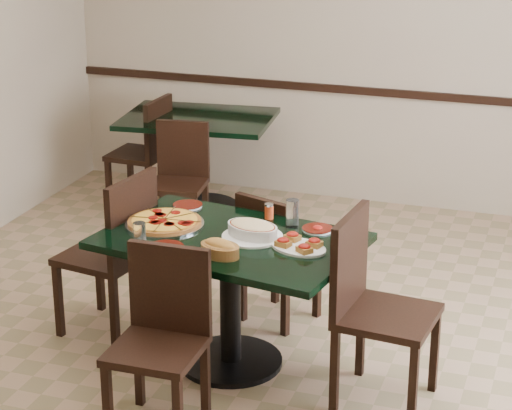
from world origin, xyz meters
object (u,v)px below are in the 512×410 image
(main_table, at_px, (230,269))
(bread_basket, at_px, (220,248))
(back_table, at_px, (198,145))
(chair_left, at_px, (117,246))
(chair_right, at_px, (370,298))
(pepperoni_pizza, at_px, (165,222))
(lasagna_casserole, at_px, (252,230))
(bruschetta_platter, at_px, (298,244))
(chair_near, at_px, (162,329))
(back_chair_left, at_px, (147,147))
(back_chair_near, at_px, (180,174))
(chair_far, at_px, (273,253))

(main_table, xyz_separation_m, bread_basket, (0.04, -0.25, 0.22))
(back_table, distance_m, chair_left, 2.15)
(chair_right, bearing_deg, pepperoni_pizza, 87.93)
(lasagna_casserole, xyz_separation_m, bruschetta_platter, (0.27, -0.07, -0.02))
(chair_near, relative_size, bread_basket, 3.63)
(back_table, distance_m, chair_near, 3.07)
(chair_left, bearing_deg, lasagna_casserole, 92.20)
(back_chair_left, xyz_separation_m, bruschetta_platter, (1.87, -2.21, 0.28))
(chair_right, distance_m, bruschetta_platter, 0.46)
(back_table, height_order, back_chair_left, back_chair_left)
(chair_near, bearing_deg, chair_right, 30.34)
(main_table, relative_size, lasagna_casserole, 4.32)
(back_table, height_order, bruschetta_platter, bruschetta_platter)
(main_table, relative_size, back_chair_near, 1.75)
(main_table, distance_m, lasagna_casserole, 0.26)
(chair_far, height_order, chair_right, chair_right)
(chair_near, xyz_separation_m, pepperoni_pizza, (-0.29, 0.70, 0.27))
(chair_far, xyz_separation_m, chair_near, (-0.17, -1.20, 0.05))
(chair_far, distance_m, chair_near, 1.21)
(chair_near, distance_m, chair_left, 1.01)
(back_chair_near, distance_m, back_chair_left, 0.64)
(chair_left, xyz_separation_m, lasagna_casserole, (0.85, -0.11, 0.25))
(pepperoni_pizza, xyz_separation_m, lasagna_casserole, (0.52, -0.03, 0.03))
(chair_far, xyz_separation_m, bruschetta_platter, (0.33, -0.59, 0.32))
(bread_basket, height_order, bruschetta_platter, bread_basket)
(chair_far, distance_m, back_chair_near, 1.60)
(chair_far, height_order, pepperoni_pizza, chair_far)
(bruschetta_platter, bearing_deg, chair_far, 141.08)
(back_chair_near, relative_size, back_chair_left, 0.94)
(chair_far, relative_size, chair_near, 0.90)
(back_chair_near, bearing_deg, main_table, -67.34)
(chair_far, height_order, lasagna_casserole, lasagna_casserole)
(chair_far, distance_m, pepperoni_pizza, 0.75)
(main_table, bearing_deg, chair_near, -90.61)
(main_table, height_order, pepperoni_pizza, pepperoni_pizza)
(chair_left, bearing_deg, chair_far, 126.78)
(back_table, height_order, chair_far, chair_far)
(pepperoni_pizza, relative_size, bruschetta_platter, 1.15)
(back_chair_left, bearing_deg, main_table, 37.21)
(bread_basket, bearing_deg, lasagna_casserole, 91.27)
(back_table, xyz_separation_m, lasagna_casserole, (1.21, -2.23, 0.27))
(back_chair_left, distance_m, pepperoni_pizza, 2.40)
(back_chair_near, bearing_deg, lasagna_casserole, -64.09)
(back_table, bearing_deg, chair_left, -86.79)
(chair_far, bearing_deg, pepperoni_pizza, 67.03)
(chair_near, bearing_deg, back_table, 107.87)
(back_chair_near, distance_m, bread_basket, 2.28)
(back_chair_left, height_order, lasagna_casserole, back_chair_left)
(back_chair_near, xyz_separation_m, pepperoni_pizza, (0.63, -1.68, 0.31))
(main_table, height_order, bruschetta_platter, bruschetta_platter)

